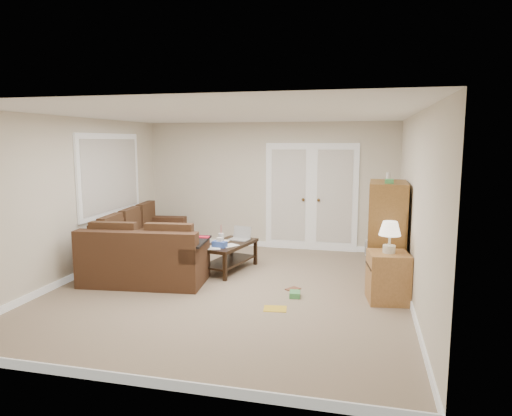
% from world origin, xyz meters
% --- Properties ---
extents(floor, '(5.50, 5.50, 0.00)m').
position_xyz_m(floor, '(0.00, 0.00, 0.00)').
color(floor, gray).
rests_on(floor, ground).
extents(ceiling, '(5.00, 5.50, 0.02)m').
position_xyz_m(ceiling, '(0.00, 0.00, 2.50)').
color(ceiling, white).
rests_on(ceiling, wall_back).
extents(wall_left, '(0.02, 5.50, 2.50)m').
position_xyz_m(wall_left, '(-2.50, 0.00, 1.25)').
color(wall_left, beige).
rests_on(wall_left, floor).
extents(wall_right, '(0.02, 5.50, 2.50)m').
position_xyz_m(wall_right, '(2.50, 0.00, 1.25)').
color(wall_right, beige).
rests_on(wall_right, floor).
extents(wall_back, '(5.00, 0.02, 2.50)m').
position_xyz_m(wall_back, '(0.00, 2.75, 1.25)').
color(wall_back, beige).
rests_on(wall_back, floor).
extents(wall_front, '(5.00, 0.02, 2.50)m').
position_xyz_m(wall_front, '(0.00, -2.75, 1.25)').
color(wall_front, beige).
rests_on(wall_front, floor).
extents(baseboards, '(5.00, 5.50, 0.10)m').
position_xyz_m(baseboards, '(0.00, 0.00, 0.05)').
color(baseboards, silver).
rests_on(baseboards, floor).
extents(french_doors, '(1.80, 0.05, 2.13)m').
position_xyz_m(french_doors, '(0.85, 2.71, 1.04)').
color(french_doors, silver).
rests_on(french_doors, floor).
extents(window_left, '(0.05, 1.92, 1.42)m').
position_xyz_m(window_left, '(-2.46, 1.00, 1.55)').
color(window_left, silver).
rests_on(window_left, wall_left).
extents(sectional_sofa, '(2.13, 2.85, 0.86)m').
position_xyz_m(sectional_sofa, '(-1.67, 0.61, 0.34)').
color(sectional_sofa, '#482D1B').
rests_on(sectional_sofa, floor).
extents(coffee_table, '(0.81, 1.23, 0.77)m').
position_xyz_m(coffee_table, '(-0.30, 0.93, 0.25)').
color(coffee_table, black).
rests_on(coffee_table, floor).
extents(tv_armoire, '(0.55, 0.98, 1.66)m').
position_xyz_m(tv_armoire, '(2.20, 0.80, 0.78)').
color(tv_armoire, brown).
rests_on(tv_armoire, floor).
extents(side_cabinet, '(0.58, 0.58, 1.09)m').
position_xyz_m(side_cabinet, '(2.20, -0.01, 0.39)').
color(side_cabinet, '#A5713C').
rests_on(side_cabinet, floor).
extents(space_heater, '(0.15, 0.13, 0.30)m').
position_xyz_m(space_heater, '(1.98, 2.45, 0.15)').
color(space_heater, silver).
rests_on(space_heater, floor).
extents(floor_magazine, '(0.32, 0.27, 0.01)m').
position_xyz_m(floor_magazine, '(0.79, -0.64, 0.00)').
color(floor_magazine, gold).
rests_on(floor_magazine, floor).
extents(floor_greenbox, '(0.16, 0.21, 0.08)m').
position_xyz_m(floor_greenbox, '(0.97, -0.13, 0.04)').
color(floor_greenbox, '#459951').
rests_on(floor_greenbox, floor).
extents(floor_book, '(0.24, 0.25, 0.02)m').
position_xyz_m(floor_book, '(0.84, 0.22, 0.01)').
color(floor_book, brown).
rests_on(floor_book, floor).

